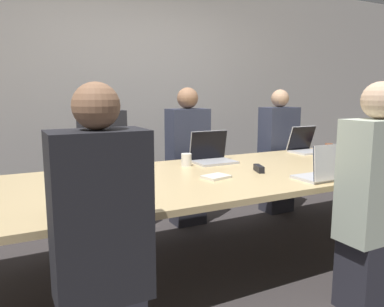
{
  "coord_description": "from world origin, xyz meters",
  "views": [
    {
      "loc": [
        -1.44,
        -2.38,
        1.32
      ],
      "look_at": [
        -0.17,
        0.1,
        0.88
      ],
      "focal_mm": 35.0,
      "sensor_mm": 36.0,
      "label": 1
    }
  ],
  "objects": [
    {
      "name": "curtain_wall",
      "position": [
        0.0,
        2.0,
        1.4
      ],
      "size": [
        12.0,
        0.06,
        2.8
      ],
      "color": "#BCB7B2",
      "rests_on": "ground_plane"
    },
    {
      "name": "laptop_far_center",
      "position": [
        0.19,
        0.43,
        0.81
      ],
      "size": [
        0.36,
        0.27,
        0.27
      ],
      "color": "#B7B7BC",
      "rests_on": "conference_table"
    },
    {
      "name": "ground_plane",
      "position": [
        0.0,
        0.0,
        0.0
      ],
      "size": [
        24.0,
        24.0,
        0.0
      ],
      "primitive_type": "plane",
      "color": "#383333"
    },
    {
      "name": "conference_table",
      "position": [
        0.0,
        0.0,
        0.69
      ],
      "size": [
        4.71,
        1.35,
        0.73
      ],
      "color": "#D6B77F",
      "rests_on": "ground_plane"
    },
    {
      "name": "cup_far_right",
      "position": [
        1.59,
        0.4,
        0.77
      ],
      "size": [
        0.08,
        0.08,
        0.09
      ],
      "color": "brown",
      "rests_on": "conference_table"
    },
    {
      "name": "person_far_midleft",
      "position": [
        -0.63,
        0.97,
        0.68
      ],
      "size": [
        0.4,
        0.24,
        1.4
      ],
      "color": "#2D2D38",
      "rests_on": "ground_plane"
    },
    {
      "name": "person_near_midright",
      "position": [
        0.52,
        -0.95,
        0.68
      ],
      "size": [
        0.4,
        0.24,
        1.4
      ],
      "rotation": [
        0.0,
        0.0,
        3.14
      ],
      "color": "#2D2D38",
      "rests_on": "ground_plane"
    },
    {
      "name": "person_far_center",
      "position": [
        0.23,
        0.96,
        0.67
      ],
      "size": [
        0.4,
        0.24,
        1.39
      ],
      "color": "#2D2D38",
      "rests_on": "ground_plane"
    },
    {
      "name": "cup_near_right",
      "position": [
        1.13,
        -0.48,
        0.78
      ],
      "size": [
        0.07,
        0.07,
        0.1
      ],
      "color": "white",
      "rests_on": "conference_table"
    },
    {
      "name": "person_near_left",
      "position": [
        -1.09,
        -0.86,
        0.66
      ],
      "size": [
        0.4,
        0.24,
        1.37
      ],
      "rotation": [
        0.0,
        0.0,
        3.14
      ],
      "color": "#2D2D38",
      "rests_on": "ground_plane"
    },
    {
      "name": "stapler",
      "position": [
        0.31,
        -0.1,
        0.75
      ],
      "size": [
        0.09,
        0.16,
        0.05
      ],
      "rotation": [
        0.0,
        0.0,
        -0.34
      ],
      "color": "black",
      "rests_on": "conference_table"
    },
    {
      "name": "laptop_near_midright",
      "position": [
        0.55,
        -0.54,
        0.8
      ],
      "size": [
        0.34,
        0.25,
        0.26
      ],
      "rotation": [
        0.0,
        0.0,
        3.14
      ],
      "color": "silver",
      "rests_on": "conference_table"
    },
    {
      "name": "laptop_near_left",
      "position": [
        -1.09,
        -0.47,
        0.8
      ],
      "size": [
        0.32,
        0.26,
        0.26
      ],
      "rotation": [
        0.0,
        0.0,
        3.14
      ],
      "color": "#333338",
      "rests_on": "conference_table"
    },
    {
      "name": "notebook",
      "position": [
        -0.09,
        -0.14,
        0.74
      ],
      "size": [
        0.21,
        0.18,
        0.02
      ],
      "rotation": [
        0.0,
        0.0,
        0.23
      ],
      "color": "silver",
      "rests_on": "conference_table"
    },
    {
      "name": "laptop_far_right",
      "position": [
        1.33,
        0.48,
        0.81
      ],
      "size": [
        0.31,
        0.27,
        0.27
      ],
      "color": "silver",
      "rests_on": "conference_table"
    },
    {
      "name": "cup_far_center",
      "position": [
        -0.08,
        0.37,
        0.78
      ],
      "size": [
        0.09,
        0.09,
        0.1
      ],
      "color": "white",
      "rests_on": "conference_table"
    },
    {
      "name": "person_far_right",
      "position": [
        1.32,
        0.87,
        0.66
      ],
      "size": [
        0.4,
        0.24,
        1.37
      ],
      "color": "#2D2D38",
      "rests_on": "ground_plane"
    },
    {
      "name": "laptop_far_midleft",
      "position": [
        -0.58,
        0.51,
        0.81
      ],
      "size": [
        0.35,
        0.27,
        0.27
      ],
      "color": "silver",
      "rests_on": "conference_table"
    }
  ]
}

